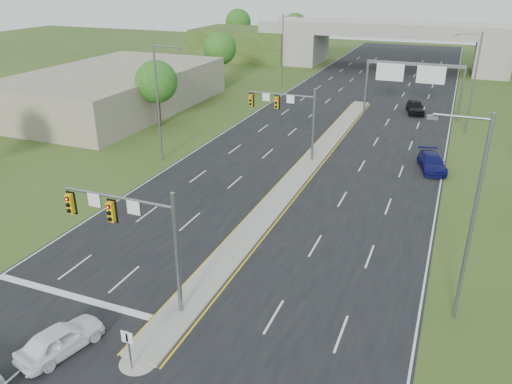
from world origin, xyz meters
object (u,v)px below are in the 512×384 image
object	(u,v)px
keep_right_sign	(128,344)
car_far_b	(432,162)
car_white	(60,339)
car_far_c	(415,107)
overpass	(394,48)
sign_gantry	(413,75)
signal_mast_far	(290,111)
signal_mast_near	(136,227)

from	to	relation	value
keep_right_sign	car_far_b	distance (m)	33.24
car_white	car_far_b	bearing A→B (deg)	-100.20
keep_right_sign	car_far_c	distance (m)	52.16
overpass	car_far_b	distance (m)	54.26
car_white	car_far_c	world-z (taller)	car_far_c
keep_right_sign	car_far_c	bearing A→B (deg)	81.90
sign_gantry	car_far_c	size ratio (longest dim) A/B	2.39
signal_mast_far	car_far_b	xyz separation A→B (m)	(13.06, 1.98, -3.98)
overpass	signal_mast_near	bearing A→B (deg)	-91.62
signal_mast_near	keep_right_sign	world-z (taller)	signal_mast_near
keep_right_sign	car_white	xyz separation A→B (m)	(-3.80, -0.18, -0.78)
car_far_b	car_far_c	xyz separation A→B (m)	(-3.44, 20.21, 0.10)
sign_gantry	overpass	bearing A→B (deg)	100.79
signal_mast_far	keep_right_sign	size ratio (longest dim) A/B	3.18
car_white	overpass	bearing A→B (deg)	-77.99
signal_mast_near	car_far_b	distance (m)	30.23
car_white	car_far_b	world-z (taller)	car_far_b
car_far_b	car_far_c	bearing A→B (deg)	84.53
keep_right_sign	car_far_b	xyz separation A→B (m)	(10.79, 31.43, -0.77)
sign_gantry	car_white	xyz separation A→B (m)	(-10.48, -49.63, -4.50)
overpass	car_white	world-z (taller)	overpass
signal_mast_far	overpass	xyz separation A→B (m)	(2.26, 55.07, -1.17)
sign_gantry	car_far_c	xyz separation A→B (m)	(0.66, 2.19, -4.39)
sign_gantry	overpass	distance (m)	35.75
sign_gantry	car_white	bearing A→B (deg)	-101.92
keep_right_sign	overpass	xyz separation A→B (m)	(0.00, 84.53, 2.04)
signal_mast_far	car_far_b	bearing A→B (deg)	8.60
overpass	car_far_b	bearing A→B (deg)	-78.51
signal_mast_near	car_white	distance (m)	6.30
signal_mast_far	sign_gantry	distance (m)	21.91
car_white	sign_gantry	bearing A→B (deg)	-87.35
car_far_c	overpass	bearing A→B (deg)	90.10
signal_mast_near	overpass	distance (m)	80.11
car_far_c	car_white	bearing A→B (deg)	-114.63
car_white	car_far_b	xyz separation A→B (m)	(14.59, 31.61, 0.00)
sign_gantry	car_far_c	distance (m)	4.95
sign_gantry	car_far_b	distance (m)	19.02
signal_mast_near	car_white	world-z (taller)	signal_mast_near
car_white	car_far_b	size ratio (longest dim) A/B	0.85
keep_right_sign	overpass	world-z (taller)	overpass
sign_gantry	car_far_b	xyz separation A→B (m)	(4.11, -18.02, -4.50)
signal_mast_near	signal_mast_far	bearing A→B (deg)	90.00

